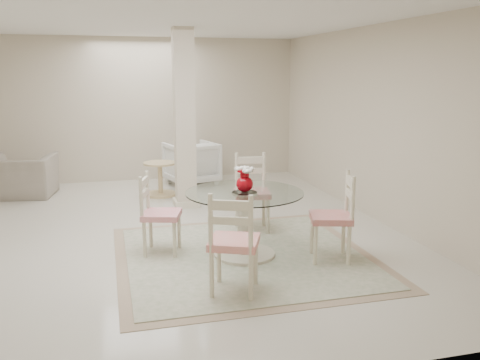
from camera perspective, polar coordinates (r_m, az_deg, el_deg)
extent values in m
plane|color=beige|center=(6.73, -8.58, -5.88)|extent=(7.00, 7.00, 0.00)
cube|color=beige|center=(9.92, -11.07, 7.73)|extent=(6.00, 0.02, 2.70)
cube|color=beige|center=(3.03, -2.09, -1.40)|extent=(6.00, 0.02, 2.70)
cube|color=beige|center=(7.38, 15.03, 6.14)|extent=(0.02, 7.00, 2.70)
cube|color=white|center=(6.44, -9.37, 17.63)|extent=(6.00, 7.00, 0.02)
cube|color=beige|center=(7.79, -6.27, 6.77)|extent=(0.30, 0.30, 2.70)
cube|color=tan|center=(5.83, 0.50, -8.57)|extent=(2.84, 2.84, 0.01)
cube|color=beige|center=(5.83, 0.50, -8.49)|extent=(2.60, 2.60, 0.01)
cylinder|color=beige|center=(5.82, 0.51, -8.36)|extent=(0.69, 0.69, 0.05)
cylinder|color=beige|center=(5.71, 0.51, -4.90)|extent=(0.17, 0.17, 0.71)
cylinder|color=beige|center=(5.62, 0.52, -1.61)|extent=(0.28, 0.28, 0.03)
cylinder|color=white|center=(5.61, 0.52, -1.41)|extent=(1.31, 1.31, 0.01)
ellipsoid|color=#A2050F|center=(5.59, 0.52, -0.45)|extent=(0.19, 0.19, 0.18)
cylinder|color=#A2050F|center=(5.57, 0.52, 0.67)|extent=(0.10, 0.10, 0.05)
cylinder|color=#A2050F|center=(5.56, 0.52, 1.04)|extent=(0.16, 0.16, 0.02)
ellipsoid|color=silver|center=(5.56, 0.52, 1.31)|extent=(0.11, 0.11, 0.05)
ellipsoid|color=silver|center=(5.59, 1.04, 1.22)|extent=(0.11, 0.11, 0.05)
ellipsoid|color=silver|center=(5.57, -0.08, 1.23)|extent=(0.11, 0.11, 0.05)
ellipsoid|color=silver|center=(5.51, 0.79, 0.99)|extent=(0.11, 0.11, 0.05)
cylinder|color=#F3E9C8|center=(5.89, 8.08, -6.16)|extent=(0.04, 0.04, 0.46)
cylinder|color=#F3E9C8|center=(5.55, 8.46, -7.31)|extent=(0.04, 0.04, 0.46)
cylinder|color=#F3E9C8|center=(5.94, 11.52, -6.13)|extent=(0.04, 0.04, 0.46)
cylinder|color=#F3E9C8|center=(5.60, 12.12, -7.27)|extent=(0.04, 0.04, 0.46)
cube|color=#B51913|center=(5.67, 10.14, -4.18)|extent=(0.54, 0.54, 0.07)
cube|color=#F3E9C8|center=(5.61, 12.27, -0.91)|extent=(0.16, 0.39, 0.54)
cylinder|color=beige|center=(6.46, -0.07, -4.33)|extent=(0.04, 0.04, 0.47)
cylinder|color=beige|center=(6.51, 3.14, -4.24)|extent=(0.04, 0.04, 0.47)
cylinder|color=beige|center=(6.81, -0.37, -3.47)|extent=(0.04, 0.04, 0.47)
cylinder|color=beige|center=(6.86, 2.68, -3.39)|extent=(0.04, 0.04, 0.47)
cube|color=red|center=(6.59, 1.36, -1.59)|extent=(0.51, 0.51, 0.07)
cube|color=beige|center=(6.72, 1.16, 1.64)|extent=(0.41, 0.11, 0.55)
cylinder|color=beige|center=(5.74, -7.36, -6.75)|extent=(0.04, 0.04, 0.43)
cylinder|color=beige|center=(6.06, -6.85, -5.73)|extent=(0.04, 0.04, 0.43)
cylinder|color=beige|center=(5.80, -10.67, -6.66)|extent=(0.04, 0.04, 0.43)
cylinder|color=beige|center=(6.12, -9.99, -5.65)|extent=(0.04, 0.04, 0.43)
cube|color=red|center=(5.86, -8.80, -3.88)|extent=(0.51, 0.51, 0.07)
cube|color=beige|center=(5.82, -10.71, -0.86)|extent=(0.15, 0.37, 0.51)
cylinder|color=beige|center=(5.01, 1.75, -9.30)|extent=(0.04, 0.04, 0.46)
cylinder|color=beige|center=(5.06, -2.37, -9.08)|extent=(0.04, 0.04, 0.46)
cylinder|color=beige|center=(4.68, 1.22, -10.90)|extent=(0.04, 0.04, 0.46)
cylinder|color=beige|center=(4.73, -3.21, -10.63)|extent=(0.04, 0.04, 0.46)
cube|color=red|center=(4.78, -0.66, -6.99)|extent=(0.58, 0.58, 0.07)
cube|color=beige|center=(4.49, -1.08, -3.75)|extent=(0.39, 0.20, 0.54)
imported|color=gray|center=(9.26, -23.38, 0.38)|extent=(1.19, 1.08, 0.69)
imported|color=white|center=(9.49, -5.48, 1.91)|extent=(1.05, 1.06, 0.79)
cylinder|color=#DAB886|center=(8.74, -8.88, -1.57)|extent=(0.53, 0.53, 0.04)
cylinder|color=#DAB886|center=(8.68, -8.94, 0.12)|extent=(0.08, 0.08, 0.50)
cylinder|color=#DAB886|center=(8.63, -9.00, 1.87)|extent=(0.55, 0.55, 0.03)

